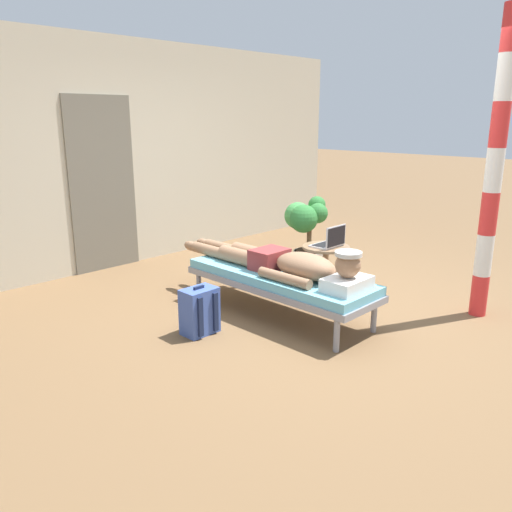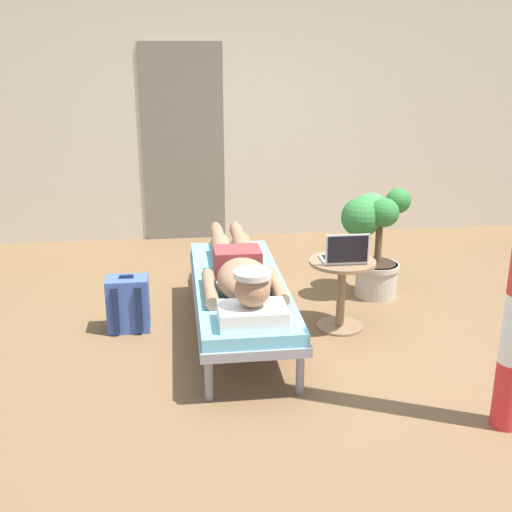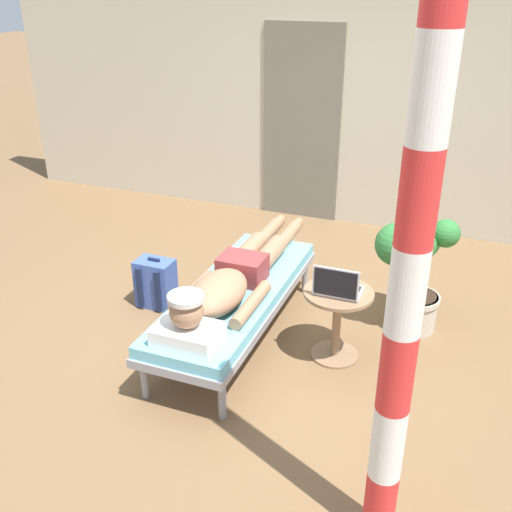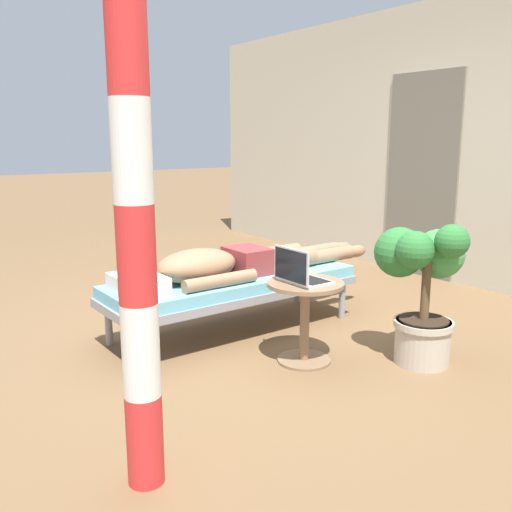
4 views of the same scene
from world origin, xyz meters
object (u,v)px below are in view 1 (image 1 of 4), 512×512
person_reclining (286,263)px  backpack (199,311)px  side_table (325,262)px  laptop (330,241)px  porch_post (494,170)px  lounge_chair (280,279)px  potted_plant (306,230)px

person_reclining → backpack: 0.90m
side_table → laptop: (0.00, -0.05, 0.23)m
person_reclining → backpack: person_reclining is taller
side_table → backpack: 1.56m
side_table → laptop: 0.23m
laptop → porch_post: 1.62m
side_table → porch_post: bearing=-67.5°
side_table → person_reclining: bearing=-171.9°
side_table → backpack: size_ratio=1.23×
side_table → porch_post: porch_post is taller
side_table → backpack: (-1.54, 0.17, -0.16)m
lounge_chair → potted_plant: 1.34m
backpack → porch_post: 2.85m
side_table → potted_plant: bearing=55.3°
potted_plant → porch_post: (0.15, -1.96, 0.81)m
laptop → backpack: bearing=171.8°
lounge_chair → side_table: side_table is taller
side_table → porch_post: (0.56, -1.36, 0.99)m
lounge_chair → laptop: laptop is taller
side_table → potted_plant: potted_plant is taller
lounge_chair → backpack: backpack is taller
lounge_chair → potted_plant: size_ratio=2.10×
person_reclining → backpack: (-0.79, 0.28, -0.32)m
person_reclining → side_table: (0.75, 0.11, -0.16)m
person_reclining → potted_plant: 1.36m
person_reclining → laptop: bearing=4.2°
lounge_chair → porch_post: 2.12m
person_reclining → backpack: size_ratio=5.12×
lounge_chair → porch_post: bearing=-45.3°
person_reclining → potted_plant: (1.16, 0.71, 0.01)m
person_reclining → laptop: (0.75, 0.05, 0.06)m
backpack → porch_post: bearing=-36.1°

